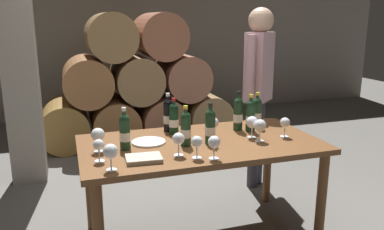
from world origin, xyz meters
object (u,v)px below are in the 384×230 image
Objects in this scene: wine_glass_4 at (285,123)px; wine_glass_6 at (252,123)px; wine_bottle_1 at (174,119)px; wine_glass_8 at (178,139)px; tasting_notebook at (144,159)px; wine_glass_7 at (99,146)px; dining_table at (201,154)px; wine_bottle_0 at (168,115)px; wine_glass_5 at (214,143)px; wine_bottle_2 at (238,114)px; wine_glass_9 at (260,126)px; sommelier_presenting at (258,81)px; wine_bottle_6 at (186,128)px; wine_bottle_5 at (125,132)px; wine_glass_2 at (111,152)px; wine_bottle_3 at (257,112)px; wine_bottle_4 at (251,115)px; wine_glass_1 at (98,135)px; serving_plate at (149,142)px; wine_glass_3 at (197,142)px; wine_bottle_7 at (210,126)px; wine_glass_0 at (213,123)px.

wine_glass_4 is 0.91× the size of wine_glass_6.
wine_glass_6 is at bearing -26.99° from wine_bottle_1.
tasting_notebook is (-0.23, -0.02, -0.09)m from wine_glass_8.
wine_glass_7 is (-1.36, -0.10, -0.00)m from wine_glass_4.
dining_table is 0.43m from wine_bottle_0.
wine_bottle_2 is at bearing 53.04° from wine_glass_5.
wine_glass_9 is 0.98m from sommelier_presenting.
wine_glass_4 is (0.76, -0.03, -0.02)m from wine_bottle_6.
wine_bottle_5 reaches higher than wine_glass_8.
wine_bottle_0 is at bearing 52.79° from wine_glass_2.
wine_glass_5 is (0.50, -0.35, -0.02)m from wine_bottle_5.
wine_bottle_5 is 1.17m from wine_glass_4.
wine_bottle_4 reaches higher than wine_bottle_3.
wine_glass_1 is 0.68× the size of serving_plate.
wine_glass_2 is 0.55m from serving_plate.
wine_glass_3 is (-0.01, -0.26, -0.02)m from wine_bottle_6.
serving_plate is (0.36, 0.27, -0.09)m from wine_glass_7.
wine_glass_6 reaches higher than wine_glass_8.
wine_glass_7 reaches higher than tasting_notebook.
sommelier_presenting is (0.79, 0.80, 0.16)m from wine_bottle_7.
wine_glass_1 and wine_glass_6 have the same top height.
wine_bottle_1 reaches higher than wine_glass_7.
wine_glass_3 is at bearing -163.24° from wine_glass_4.
sommelier_presenting reaches higher than wine_bottle_4.
wine_glass_0 is at bearing -159.70° from wine_bottle_3.
wine_bottle_6 reaches higher than tasting_notebook.
dining_table is 1.18m from sommelier_presenting.
wine_bottle_6 is at bearing -29.95° from serving_plate.
wine_glass_2 is at bearing -151.57° from tasting_notebook.
wine_bottle_4 is at bearing 26.98° from tasting_notebook.
wine_glass_8 is (-0.10, 0.08, 0.00)m from wine_glass_3.
wine_glass_2 is at bearing -143.97° from sommelier_presenting.
wine_glass_8 reaches higher than wine_glass_4.
wine_glass_4 is 0.98× the size of wine_glass_5.
wine_glass_8 is (0.44, 0.12, -0.00)m from wine_glass_2.
wine_bottle_7 is at bearing 177.41° from wine_glass_4.
wine_bottle_1 is at bearing -78.38° from wine_bottle_0.
wine_glass_0 is at bearing 27.60° from wine_glass_2.
wine_bottle_5 is at bearing 173.11° from wine_glass_9.
wine_bottle_5 is at bearing 174.17° from wine_bottle_6.
wine_glass_9 is (0.94, -0.11, -0.01)m from wine_bottle_5.
wine_glass_8 is (-0.19, 0.13, 0.00)m from wine_glass_5.
wine_bottle_5 is (-0.41, -0.25, 0.00)m from wine_bottle_1.
wine_glass_8 is at bearing -67.76° from serving_plate.
wine_bottle_5 is 0.41m from wine_bottle_6.
wine_glass_0 is 1.03× the size of wine_glass_3.
wine_glass_6 is at bearing -1.07° from wine_bottle_5.
wine_glass_9 is (-0.16, -0.35, -0.01)m from wine_bottle_3.
wine_bottle_0 is at bearing 81.95° from wine_glass_8.
dining_table is 0.35m from wine_bottle_1.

